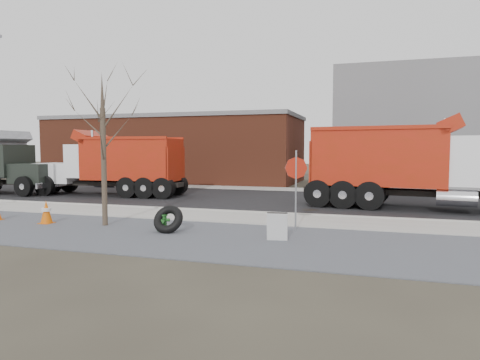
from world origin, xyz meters
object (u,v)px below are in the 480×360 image
(stop_sign, at_px, (296,176))
(dump_truck_red_b, at_px, (114,163))
(fire_hydrant, at_px, (163,221))
(sandwich_board, at_px, (277,226))
(dump_truck_red_a, at_px, (411,163))
(truck_tire, at_px, (168,219))

(stop_sign, height_order, dump_truck_red_b, dump_truck_red_b)
(fire_hydrant, xyz_separation_m, sandwich_board, (3.77, -0.32, 0.09))
(stop_sign, xyz_separation_m, dump_truck_red_b, (-11.53, 7.46, 0.06))
(fire_hydrant, bearing_deg, dump_truck_red_b, 116.18)
(fire_hydrant, distance_m, dump_truck_red_a, 11.28)
(fire_hydrant, distance_m, stop_sign, 4.44)
(sandwich_board, height_order, dump_truck_red_a, dump_truck_red_a)
(fire_hydrant, relative_size, dump_truck_red_a, 0.07)
(truck_tire, xyz_separation_m, stop_sign, (3.79, 1.33, 1.35))
(truck_tire, bearing_deg, stop_sign, 19.36)
(stop_sign, height_order, dump_truck_red_a, dump_truck_red_a)
(truck_tire, xyz_separation_m, dump_truck_red_a, (7.71, 7.96, 1.59))
(sandwich_board, bearing_deg, stop_sign, 71.53)
(sandwich_board, distance_m, dump_truck_red_a, 9.30)
(stop_sign, xyz_separation_m, dump_truck_red_a, (3.91, 6.62, 0.24))
(fire_hydrant, bearing_deg, truck_tire, -42.93)
(fire_hydrant, relative_size, dump_truck_red_b, 0.09)
(truck_tire, relative_size, dump_truck_red_b, 0.11)
(sandwich_board, height_order, dump_truck_red_b, dump_truck_red_b)
(truck_tire, bearing_deg, dump_truck_red_b, 131.36)
(stop_sign, bearing_deg, truck_tire, -141.59)
(sandwich_board, bearing_deg, truck_tire, 167.98)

